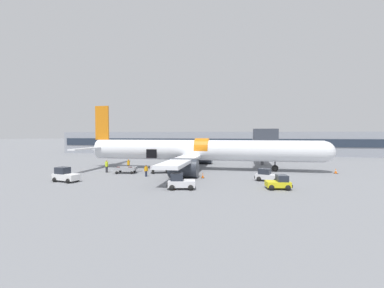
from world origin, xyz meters
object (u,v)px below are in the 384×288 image
object	(u,v)px
baggage_tug_lead	(268,176)
baggage_tug_spare	(180,182)
ground_crew_loader_a	(107,166)
ground_crew_loader_b	(146,170)
baggage_tug_rear	(279,183)
ground_crew_driver	(128,164)
baggage_cart_queued	(161,169)
baggage_cart_loading	(126,170)
baggage_tug_mid	(65,176)
airplane	(199,151)

from	to	relation	value
baggage_tug_lead	baggage_tug_spare	bearing A→B (deg)	-146.29
ground_crew_loader_a	ground_crew_loader_b	bearing A→B (deg)	-18.39
ground_crew_loader_a	baggage_tug_rear	bearing A→B (deg)	-16.87
baggage_tug_lead	ground_crew_driver	size ratio (longest dim) A/B	1.88
baggage_cart_queued	ground_crew_driver	xyz separation A→B (m)	(-5.67, 1.46, 0.39)
baggage_tug_lead	baggage_tug_rear	distance (m)	4.36
baggage_tug_spare	baggage_cart_queued	bearing A→B (deg)	118.13
baggage_tug_lead	baggage_tug_spare	size ratio (longest dim) A/B	1.07
ground_crew_loader_b	ground_crew_driver	bearing A→B (deg)	134.27
baggage_tug_lead	baggage_cart_loading	xyz separation A→B (m)	(-19.23, 2.60, -0.16)
baggage_tug_spare	ground_crew_loader_a	bearing A→B (deg)	146.25
baggage_tug_lead	baggage_cart_queued	distance (m)	14.96
baggage_cart_loading	ground_crew_loader_a	xyz separation A→B (m)	(-3.13, 0.08, 0.49)
baggage_tug_lead	ground_crew_loader_a	distance (m)	22.52
ground_crew_loader_b	ground_crew_driver	distance (m)	6.81
baggage_cart_queued	baggage_tug_spare	bearing A→B (deg)	-61.87
baggage_tug_rear	baggage_cart_loading	bearing A→B (deg)	160.88
baggage_tug_lead	ground_crew_loader_b	xyz separation A→B (m)	(-15.38, 0.37, 0.18)
baggage_tug_mid	baggage_tug_spare	world-z (taller)	baggage_tug_mid
baggage_tug_spare	baggage_cart_loading	xyz separation A→B (m)	(-10.05, 8.72, -0.21)
baggage_tug_spare	ground_crew_driver	world-z (taller)	ground_crew_driver
ground_crew_driver	ground_crew_loader_a	bearing A→B (deg)	-130.88
baggage_cart_loading	baggage_cart_queued	xyz separation A→B (m)	(4.76, 1.19, 0.05)
baggage_tug_lead	ground_crew_driver	bearing A→B (deg)	165.40
ground_crew_loader_a	ground_crew_loader_b	xyz separation A→B (m)	(6.97, -2.32, -0.16)
baggage_tug_mid	baggage_tug_rear	bearing A→B (deg)	1.40
baggage_tug_rear	ground_crew_loader_b	distance (m)	16.74
airplane	baggage_cart_loading	size ratio (longest dim) A/B	9.67
baggage_tug_lead	baggage_cart_queued	xyz separation A→B (m)	(-14.47, 3.79, -0.10)
baggage_tug_rear	baggage_cart_loading	distance (m)	21.09
baggage_cart_queued	baggage_tug_lead	bearing A→B (deg)	-14.67
airplane	baggage_tug_mid	xyz separation A→B (m)	(-13.67, -13.20, -2.16)
ground_crew_loader_b	ground_crew_driver	size ratio (longest dim) A/B	0.88
baggage_tug_spare	baggage_cart_loading	world-z (taller)	baggage_tug_spare
baggage_tug_spare	baggage_cart_queued	xyz separation A→B (m)	(-5.30, 9.91, -0.16)
baggage_cart_queued	airplane	bearing A→B (deg)	43.53
ground_crew_loader_a	ground_crew_loader_b	world-z (taller)	ground_crew_loader_a
baggage_cart_loading	ground_crew_loader_b	world-z (taller)	ground_crew_loader_b
ground_crew_loader_b	ground_crew_loader_a	bearing A→B (deg)	161.61
baggage_tug_mid	baggage_cart_queued	size ratio (longest dim) A/B	0.91
airplane	ground_crew_loader_b	bearing A→B (deg)	-125.52
baggage_tug_spare	ground_crew_driver	size ratio (longest dim) A/B	1.76
airplane	baggage_cart_queued	distance (m)	6.97
baggage_tug_rear	ground_crew_driver	world-z (taller)	ground_crew_driver
ground_crew_loader_b	airplane	bearing A→B (deg)	54.48
ground_crew_loader_a	ground_crew_driver	bearing A→B (deg)	49.12
baggage_cart_loading	baggage_tug_mid	bearing A→B (deg)	-119.02
baggage_tug_mid	baggage_cart_loading	xyz separation A→B (m)	(4.16, 7.49, -0.25)
baggage_cart_loading	baggage_cart_queued	distance (m)	4.90
baggage_cart_queued	ground_crew_loader_a	distance (m)	7.97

